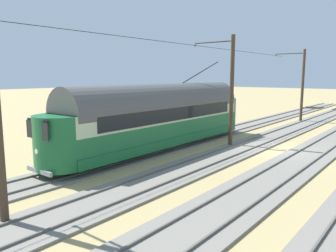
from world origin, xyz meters
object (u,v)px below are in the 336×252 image
object	(u,v)px
catenary_pole_foreground	(302,84)
catenary_pole_mid_near	(230,89)
vintage_streetcar	(162,115)
spare_tie_stack	(133,138)

from	to	relation	value
catenary_pole_foreground	catenary_pole_mid_near	bearing A→B (deg)	90.00
vintage_streetcar	spare_tie_stack	distance (m)	3.93
vintage_streetcar	catenary_pole_mid_near	xyz separation A→B (m)	(-2.90, -3.79, 1.67)
vintage_streetcar	catenary_pole_mid_near	distance (m)	5.06
spare_tie_stack	vintage_streetcar	bearing A→B (deg)	168.53
catenary_pole_foreground	spare_tie_stack	bearing A→B (deg)	71.56
vintage_streetcar	spare_tie_stack	world-z (taller)	vintage_streetcar
catenary_pole_foreground	catenary_pole_mid_near	distance (m)	15.55
vintage_streetcar	catenary_pole_mid_near	bearing A→B (deg)	-127.41
vintage_streetcar	catenary_pole_mid_near	world-z (taller)	catenary_pole_mid_near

